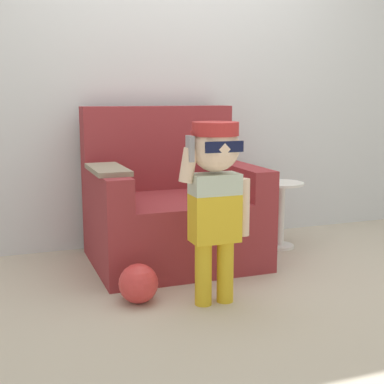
{
  "coord_description": "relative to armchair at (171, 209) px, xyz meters",
  "views": [
    {
      "loc": [
        -1.27,
        -3.13,
        1.1
      ],
      "look_at": [
        -0.19,
        -0.22,
        0.54
      ],
      "focal_mm": 50.0,
      "sensor_mm": 36.0,
      "label": 1
    }
  ],
  "objects": [
    {
      "name": "armchair",
      "position": [
        0.0,
        0.0,
        0.0
      ],
      "size": [
        1.09,
        0.89,
        1.03
      ],
      "color": "maroon",
      "rests_on": "ground_plane"
    },
    {
      "name": "toy_ball",
      "position": [
        -0.41,
        -0.68,
        -0.24
      ],
      "size": [
        0.21,
        0.21,
        0.21
      ],
      "color": "#D13838",
      "rests_on": "ground_plane"
    },
    {
      "name": "wall_back",
      "position": [
        0.18,
        0.49,
        0.95
      ],
      "size": [
        10.0,
        0.05,
        2.6
      ],
      "color": "silver",
      "rests_on": "ground_plane"
    },
    {
      "name": "person_child",
      "position": [
        -0.02,
        -0.82,
        0.3
      ],
      "size": [
        0.4,
        0.3,
        0.97
      ],
      "color": "gold",
      "rests_on": "ground_plane"
    },
    {
      "name": "side_table",
      "position": [
        0.84,
        -0.0,
        -0.06
      ],
      "size": [
        0.32,
        0.32,
        0.49
      ],
      "color": "white",
      "rests_on": "ground_plane"
    },
    {
      "name": "ground_plane",
      "position": [
        0.18,
        -0.22,
        -0.35
      ],
      "size": [
        10.0,
        10.0,
        0.0
      ],
      "primitive_type": "plane",
      "color": "#BCB29E"
    }
  ]
}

